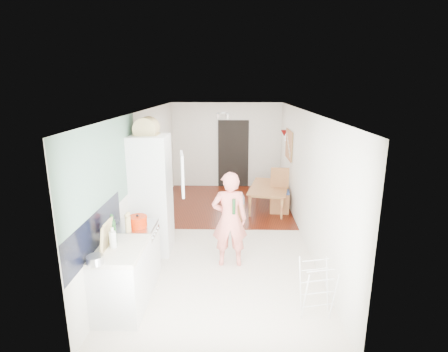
{
  "coord_description": "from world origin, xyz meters",
  "views": [
    {
      "loc": [
        0.17,
        -6.7,
        2.98
      ],
      "look_at": [
        0.0,
        0.2,
        1.18
      ],
      "focal_mm": 28.0,
      "sensor_mm": 36.0,
      "label": 1
    }
  ],
  "objects_px": {
    "dining_table": "(270,199)",
    "dining_chair": "(280,191)",
    "person": "(230,211)",
    "stool": "(235,211)",
    "drying_rack": "(317,289)"
  },
  "relations": [
    {
      "from": "drying_rack",
      "to": "stool",
      "type": "bearing_deg",
      "value": 95.28
    },
    {
      "from": "person",
      "to": "stool",
      "type": "relative_size",
      "value": 4.18
    },
    {
      "from": "person",
      "to": "drying_rack",
      "type": "relative_size",
      "value": 2.59
    },
    {
      "from": "dining_chair",
      "to": "dining_table",
      "type": "bearing_deg",
      "value": 131.12
    },
    {
      "from": "person",
      "to": "stool",
      "type": "height_order",
      "value": "person"
    },
    {
      "from": "person",
      "to": "dining_table",
      "type": "xyz_separation_m",
      "value": [
        0.98,
        2.84,
        -0.72
      ]
    },
    {
      "from": "person",
      "to": "dining_table",
      "type": "distance_m",
      "value": 3.09
    },
    {
      "from": "dining_chair",
      "to": "drying_rack",
      "type": "height_order",
      "value": "dining_chair"
    },
    {
      "from": "person",
      "to": "dining_table",
      "type": "relative_size",
      "value": 1.42
    },
    {
      "from": "dining_chair",
      "to": "stool",
      "type": "distance_m",
      "value": 1.26
    },
    {
      "from": "dining_table",
      "to": "dining_chair",
      "type": "distance_m",
      "value": 0.44
    },
    {
      "from": "dining_chair",
      "to": "stool",
      "type": "xyz_separation_m",
      "value": [
        -1.07,
        -0.61,
        -0.29
      ]
    },
    {
      "from": "stool",
      "to": "dining_chair",
      "type": "bearing_deg",
      "value": 29.81
    },
    {
      "from": "dining_chair",
      "to": "person",
      "type": "bearing_deg",
      "value": -109.84
    },
    {
      "from": "dining_chair",
      "to": "drying_rack",
      "type": "distance_m",
      "value": 3.92
    }
  ]
}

